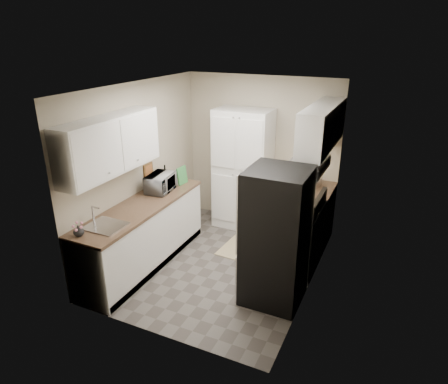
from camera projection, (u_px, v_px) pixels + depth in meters
The scene contains 16 objects.
ground at pixel (220, 264), 5.78m from camera, with size 3.20×3.20×0.00m, color #56514C.
room_shell at pixel (218, 156), 5.17m from camera, with size 2.64×3.24×2.52m.
pantry_cabinet at pixel (243, 170), 6.59m from camera, with size 0.90×0.55×2.00m, color white.
base_cabinet_left at pixel (144, 236), 5.64m from camera, with size 0.60×2.30×0.88m, color white.
countertop_left at pixel (141, 206), 5.47m from camera, with size 0.63×2.33×0.04m, color brown.
base_cabinet_right at pixel (309, 216), 6.23m from camera, with size 0.60×0.80×0.88m, color white.
countertop_right at pixel (312, 189), 6.06m from camera, with size 0.63×0.83×0.04m, color brown.
electric_range at pixel (295, 236), 5.55m from camera, with size 0.71×0.78×1.13m.
refrigerator at pixel (276, 237), 4.75m from camera, with size 0.70×0.72×1.70m, color #B7B7BC.
microwave at pixel (160, 183), 5.88m from camera, with size 0.47×0.32×0.26m, color #ADAEB2.
wine_bottle at pixel (165, 175), 6.19m from camera, with size 0.07×0.07×0.27m, color black.
flower_vase at pixel (79, 231), 4.61m from camera, with size 0.12×0.12×0.13m, color silver.
cutting_board at pixel (182, 175), 6.16m from camera, with size 0.02×0.22×0.27m, color #33843E.
toaster_oven at pixel (310, 181), 6.04m from camera, with size 0.26×0.33×0.19m, color #B8B7BD.
fruit_basket at pixel (310, 172), 6.00m from camera, with size 0.27×0.27×0.11m, color #D55705, non-canonical shape.
kitchen_mat at pixel (239, 247), 6.22m from camera, with size 0.46×0.74×0.01m, color tan.
Camera 1 is at (2.15, -4.49, 3.13)m, focal length 32.00 mm.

